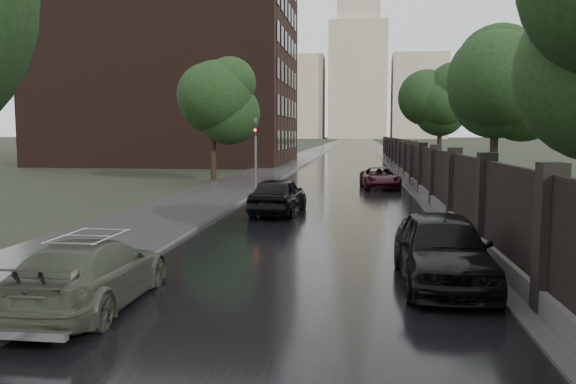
{
  "coord_description": "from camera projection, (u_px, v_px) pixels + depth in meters",
  "views": [
    {
      "loc": [
        1.3,
        -5.11,
        3.21
      ],
      "look_at": [
        -0.74,
        10.91,
        1.5
      ],
      "focal_mm": 35.0,
      "sensor_mm": 36.0,
      "label": 1
    }
  ],
  "objects": [
    {
      "name": "tree_left_far",
      "position": [
        213.0,
        101.0,
        35.59
      ],
      "size": [
        4.25,
        4.25,
        7.39
      ],
      "color": "black",
      "rests_on": "ground"
    },
    {
      "name": "road",
      "position": [
        356.0,
        142.0,
        192.98
      ],
      "size": [
        8.0,
        420.0,
        0.02
      ],
      "primitive_type": "cube",
      "color": "black",
      "rests_on": "ground"
    },
    {
      "name": "car_right_far",
      "position": [
        380.0,
        178.0,
        32.33
      ],
      "size": [
        2.4,
        4.56,
        1.22
      ],
      "primitive_type": "imported",
      "rotation": [
        0.0,
        0.0,
        0.08
      ],
      "color": "black",
      "rests_on": "ground"
    },
    {
      "name": "volga_sedan",
      "position": [
        90.0,
        273.0,
        10.32
      ],
      "size": [
        1.92,
        4.46,
        1.28
      ],
      "primitive_type": "imported",
      "rotation": [
        0.0,
        0.0,
        3.17
      ],
      "color": "#3D4336",
      "rests_on": "ground"
    },
    {
      "name": "tree_right_c",
      "position": [
        440.0,
        110.0,
        43.54
      ],
      "size": [
        4.08,
        4.08,
        7.01
      ],
      "color": "black",
      "rests_on": "ground"
    },
    {
      "name": "hatchback_left",
      "position": [
        278.0,
        195.0,
        22.16
      ],
      "size": [
        2.06,
        4.45,
        1.48
      ],
      "primitive_type": "imported",
      "rotation": [
        0.0,
        0.0,
        3.07
      ],
      "color": "black",
      "rests_on": "ground"
    },
    {
      "name": "brick_building",
      "position": [
        173.0,
        67.0,
        58.04
      ],
      "size": [
        24.0,
        18.0,
        20.0
      ],
      "primitive_type": "cube",
      "color": "black",
      "rests_on": "ground"
    },
    {
      "name": "tree_right_b",
      "position": [
        496.0,
        95.0,
        25.78
      ],
      "size": [
        4.08,
        4.08,
        7.01
      ],
      "color": "black",
      "rests_on": "ground"
    },
    {
      "name": "sidewalk_left",
      "position": [
        338.0,
        142.0,
        193.72
      ],
      "size": [
        4.0,
        420.0,
        0.16
      ],
      "primitive_type": "cube",
      "color": "#2D2D2D",
      "rests_on": "ground"
    },
    {
      "name": "fence_right",
      "position": [
        410.0,
        167.0,
        36.44
      ],
      "size": [
        0.45,
        75.72,
        2.7
      ],
      "color": "#383533",
      "rests_on": "ground"
    },
    {
      "name": "verge_right",
      "position": [
        372.0,
        142.0,
        192.28
      ],
      "size": [
        3.0,
        420.0,
        0.08
      ],
      "primitive_type": "cube",
      "color": "#2D2D2D",
      "rests_on": "ground"
    },
    {
      "name": "stalinist_tower",
      "position": [
        358.0,
        66.0,
        297.45
      ],
      "size": [
        92.0,
        30.0,
        159.0
      ],
      "color": "tan",
      "rests_on": "ground"
    },
    {
      "name": "car_right_near",
      "position": [
        442.0,
        249.0,
        11.84
      ],
      "size": [
        1.87,
        4.54,
        1.54
      ],
      "primitive_type": "imported",
      "rotation": [
        0.0,
        0.0,
        0.01
      ],
      "color": "black",
      "rests_on": "ground"
    },
    {
      "name": "traffic_light",
      "position": [
        256.0,
        148.0,
        30.49
      ],
      "size": [
        0.16,
        0.32,
        4.0
      ],
      "color": "#59595E",
      "rests_on": "ground"
    }
  ]
}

